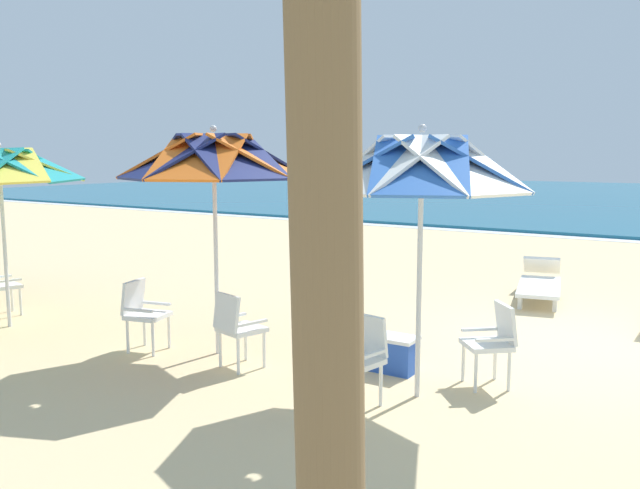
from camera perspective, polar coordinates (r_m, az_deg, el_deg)
name	(u,v)px	position (r m, az deg, el deg)	size (l,w,h in m)	color
ground_plane	(584,344)	(9.14, 21.74, -7.92)	(80.00, 80.00, 0.00)	beige
beach_umbrella_0	(422,167)	(6.40, 8.73, 6.63)	(2.13, 2.13, 2.67)	silver
plastic_chair_0	(360,354)	(6.41, 3.42, -9.40)	(0.52, 0.54, 0.87)	white
plastic_chair_1	(493,339)	(7.12, 14.64, -7.87)	(0.63, 0.63, 0.87)	white
beach_umbrella_1	(214,159)	(7.85, -9.11, 7.29)	(2.21, 2.21, 2.72)	silver
plastic_chair_2	(237,325)	(7.49, -7.18, -6.90)	(0.54, 0.56, 0.87)	white
plastic_chair_3	(143,311)	(8.39, -14.98, -5.50)	(0.56, 0.53, 0.87)	white
sun_lounger_1	(540,282)	(11.53, 18.36, -3.12)	(1.07, 2.23, 0.62)	white
cooler_box	(394,354)	(7.46, 6.41, -9.30)	(0.50, 0.34, 0.40)	blue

